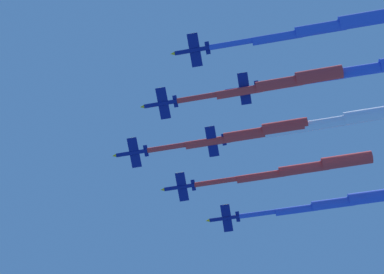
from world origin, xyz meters
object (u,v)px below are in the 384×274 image
(jet_lead, at_px, (245,134))
(jet_port_inner, at_px, (278,83))
(jet_port_outer, at_px, (332,203))
(jet_starboard_inner, at_px, (304,168))
(jet_starboard_mid, at_px, (320,28))
(jet_port_mid, at_px, (327,123))
(jet_starboard_outer, at_px, (362,70))

(jet_lead, relative_size, jet_port_inner, 1.01)
(jet_port_outer, bearing_deg, jet_starboard_inner, 164.92)
(jet_port_inner, height_order, jet_starboard_mid, jet_port_inner)
(jet_starboard_inner, distance_m, jet_starboard_mid, 41.10)
(jet_lead, height_order, jet_port_outer, jet_port_outer)
(jet_starboard_mid, bearing_deg, jet_lead, 51.44)
(jet_port_mid, relative_size, jet_port_outer, 1.01)
(jet_port_inner, distance_m, jet_port_mid, 17.77)
(jet_starboard_mid, bearing_deg, jet_starboard_outer, -23.73)
(jet_port_inner, height_order, jet_starboard_inner, jet_starboard_inner)
(jet_lead, relative_size, jet_port_mid, 0.99)
(jet_starboard_mid, relative_size, jet_port_outer, 1.02)
(jet_port_outer, bearing_deg, jet_port_mid, -167.61)
(jet_lead, relative_size, jet_port_outer, 1.00)
(jet_starboard_inner, height_order, jet_starboard_mid, jet_starboard_inner)
(jet_port_mid, distance_m, jet_starboard_mid, 26.89)
(jet_starboard_inner, relative_size, jet_port_mid, 1.10)
(jet_port_outer, bearing_deg, jet_starboard_outer, -153.53)
(jet_starboard_outer, bearing_deg, jet_port_inner, 103.29)
(jet_starboard_outer, bearing_deg, jet_starboard_inner, 45.25)
(jet_lead, xyz_separation_m, jet_port_mid, (4.58, -21.22, -0.41))
(jet_lead, height_order, jet_port_mid, jet_lead)
(jet_lead, xyz_separation_m, jet_port_outer, (31.21, -15.37, 0.51))
(jet_starboard_inner, xyz_separation_m, jet_port_mid, (-11.71, -9.88, -0.45))
(jet_port_inner, height_order, jet_port_outer, jet_port_outer)
(jet_port_mid, xyz_separation_m, jet_starboard_mid, (-26.22, -5.94, -0.02))
(jet_lead, bearing_deg, jet_starboard_mid, -128.56)
(jet_starboard_mid, bearing_deg, jet_port_outer, 12.57)
(jet_lead, bearing_deg, jet_port_mid, -77.83)
(jet_starboard_inner, xyz_separation_m, jet_starboard_mid, (-37.93, -15.81, -0.48))
(jet_lead, xyz_separation_m, jet_starboard_inner, (16.28, -11.34, 0.04))
(jet_starboard_inner, height_order, jet_port_outer, jet_port_outer)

